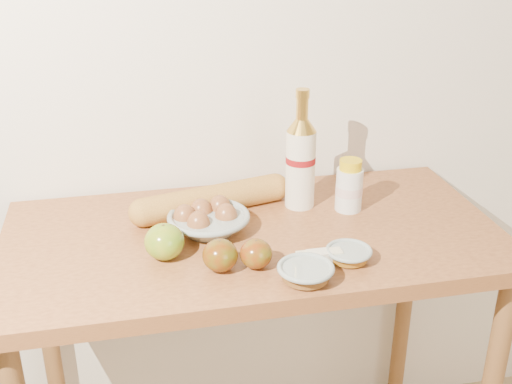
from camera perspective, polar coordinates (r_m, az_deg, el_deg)
back_wall at (r=1.73m, az=-2.55°, el=13.40°), size 3.50×0.02×2.60m
table at (r=1.62m, az=-0.22°, el=-7.43°), size 1.20×0.60×0.90m
bourbon_bottle at (r=1.64m, az=3.99°, el=2.84°), size 0.09×0.09×0.31m
cream_bottle at (r=1.66m, az=8.29°, el=0.47°), size 0.07×0.07×0.14m
egg_bowl at (r=1.55m, az=-4.30°, el=-2.47°), size 0.26×0.26×0.07m
baguette at (r=1.64m, az=-3.96°, el=-0.65°), size 0.44×0.17×0.07m
apple_yellowgreen at (r=1.44m, az=-8.15°, el=-4.39°), size 0.11×0.11×0.08m
apple_redgreen_front at (r=1.40m, az=0.00°, el=-5.51°), size 0.09×0.09×0.07m
apple_redgreen_right at (r=1.39m, az=-3.21°, el=-5.64°), size 0.10×0.10×0.07m
sugar_bowl at (r=1.36m, az=4.43°, el=-7.13°), size 0.15×0.15×0.04m
syrup_bowl at (r=1.45m, az=8.24°, el=-5.50°), size 0.11×0.11×0.03m
butter_stick at (r=1.43m, az=5.63°, el=-5.80°), size 0.10×0.03×0.03m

